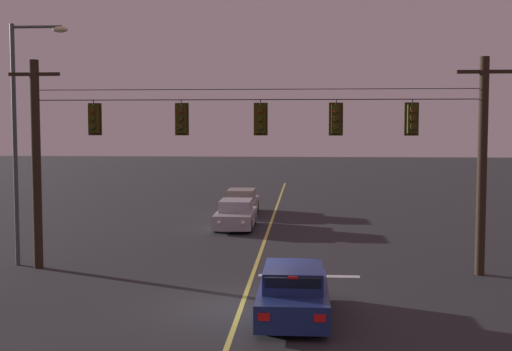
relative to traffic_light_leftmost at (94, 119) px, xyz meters
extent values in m
plane|color=#28282B|center=(5.58, -4.63, -5.26)|extent=(180.00, 180.00, 0.00)
cube|color=#D1C64C|center=(5.58, 6.02, -5.26)|extent=(0.14, 60.00, 0.01)
cube|color=silver|center=(7.48, -0.58, -5.26)|extent=(3.40, 0.36, 0.01)
cylinder|color=#2D2116|center=(-2.08, 0.02, -1.60)|extent=(0.32, 0.32, 7.32)
cube|color=#2D2116|center=(-2.08, 0.02, 1.55)|extent=(1.80, 0.12, 0.12)
cylinder|color=slate|center=(-2.08, 0.02, 1.20)|extent=(0.12, 0.12, 0.18)
cylinder|color=#2D2116|center=(13.24, 0.02, -1.60)|extent=(0.32, 0.32, 7.32)
cube|color=#2D2116|center=(13.24, 0.02, 1.55)|extent=(1.80, 0.12, 0.12)
cylinder|color=slate|center=(13.24, 0.02, 1.20)|extent=(0.12, 0.12, 0.18)
cylinder|color=black|center=(5.58, 0.02, 0.65)|extent=(15.32, 0.03, 0.03)
cylinder|color=black|center=(5.58, 0.02, 1.00)|extent=(15.32, 0.02, 0.02)
cylinder|color=black|center=(0.00, 0.02, 0.56)|extent=(0.04, 0.04, 0.18)
cube|color=#332D0A|center=(0.00, 0.02, -0.01)|extent=(0.32, 0.26, 0.96)
cube|color=#332D0A|center=(0.00, 0.16, -0.01)|extent=(0.48, 0.03, 1.12)
sphere|color=red|center=(0.00, -0.14, 0.28)|extent=(0.17, 0.17, 0.17)
cylinder|color=#332D0A|center=(0.00, -0.18, 0.33)|extent=(0.20, 0.10, 0.20)
sphere|color=#3D280A|center=(0.00, -0.14, -0.01)|extent=(0.17, 0.17, 0.17)
cylinder|color=#332D0A|center=(0.00, -0.18, 0.04)|extent=(0.20, 0.10, 0.20)
sphere|color=black|center=(0.00, -0.14, -0.29)|extent=(0.17, 0.17, 0.17)
cylinder|color=#332D0A|center=(0.00, -0.18, -0.25)|extent=(0.20, 0.10, 0.20)
cylinder|color=black|center=(3.07, 0.02, 0.56)|extent=(0.04, 0.04, 0.18)
cube|color=#332D0A|center=(3.07, 0.02, -0.01)|extent=(0.32, 0.26, 0.96)
cube|color=#332D0A|center=(3.07, 0.16, -0.01)|extent=(0.48, 0.03, 1.12)
sphere|color=red|center=(3.07, -0.14, 0.28)|extent=(0.17, 0.17, 0.17)
cylinder|color=#332D0A|center=(3.07, -0.18, 0.33)|extent=(0.20, 0.10, 0.20)
sphere|color=#3D280A|center=(3.07, -0.14, -0.01)|extent=(0.17, 0.17, 0.17)
cylinder|color=#332D0A|center=(3.07, -0.18, 0.04)|extent=(0.20, 0.10, 0.20)
sphere|color=black|center=(3.07, -0.14, -0.29)|extent=(0.17, 0.17, 0.17)
cylinder|color=#332D0A|center=(3.07, -0.18, -0.25)|extent=(0.20, 0.10, 0.20)
cylinder|color=black|center=(5.80, 0.02, 0.56)|extent=(0.04, 0.04, 0.18)
cube|color=#332D0A|center=(5.80, 0.02, -0.01)|extent=(0.32, 0.26, 0.96)
cube|color=#332D0A|center=(5.80, 0.16, -0.01)|extent=(0.48, 0.03, 1.12)
sphere|color=red|center=(5.80, -0.14, 0.28)|extent=(0.17, 0.17, 0.17)
cylinder|color=#332D0A|center=(5.80, -0.18, 0.33)|extent=(0.20, 0.10, 0.20)
sphere|color=#3D280A|center=(5.80, -0.14, -0.01)|extent=(0.17, 0.17, 0.17)
cylinder|color=#332D0A|center=(5.80, -0.18, 0.04)|extent=(0.20, 0.10, 0.20)
sphere|color=black|center=(5.80, -0.14, -0.29)|extent=(0.17, 0.17, 0.17)
cylinder|color=#332D0A|center=(5.80, -0.18, -0.25)|extent=(0.20, 0.10, 0.20)
cylinder|color=black|center=(8.37, 0.02, 0.56)|extent=(0.04, 0.04, 0.18)
cube|color=#332D0A|center=(8.37, 0.02, -0.01)|extent=(0.32, 0.26, 0.96)
cube|color=#332D0A|center=(8.37, 0.16, -0.01)|extent=(0.48, 0.03, 1.12)
sphere|color=red|center=(8.37, -0.14, 0.28)|extent=(0.17, 0.17, 0.17)
cylinder|color=#332D0A|center=(8.37, -0.18, 0.33)|extent=(0.20, 0.10, 0.20)
sphere|color=#3D280A|center=(8.37, -0.14, -0.01)|extent=(0.17, 0.17, 0.17)
cylinder|color=#332D0A|center=(8.37, -0.18, 0.04)|extent=(0.20, 0.10, 0.20)
sphere|color=black|center=(8.37, -0.14, -0.29)|extent=(0.17, 0.17, 0.17)
cylinder|color=#332D0A|center=(8.37, -0.18, -0.25)|extent=(0.20, 0.10, 0.20)
cylinder|color=black|center=(10.90, 0.02, 0.56)|extent=(0.04, 0.04, 0.18)
cube|color=#332D0A|center=(10.90, 0.02, -0.01)|extent=(0.32, 0.26, 0.96)
cube|color=#332D0A|center=(10.90, 0.16, -0.01)|extent=(0.48, 0.03, 1.12)
sphere|color=red|center=(10.90, -0.14, 0.28)|extent=(0.17, 0.17, 0.17)
cylinder|color=#332D0A|center=(10.90, -0.18, 0.33)|extent=(0.20, 0.10, 0.20)
sphere|color=#3D280A|center=(10.90, -0.14, -0.01)|extent=(0.17, 0.17, 0.17)
cylinder|color=#332D0A|center=(10.90, -0.18, 0.04)|extent=(0.20, 0.10, 0.20)
sphere|color=black|center=(10.90, -0.14, -0.29)|extent=(0.17, 0.17, 0.17)
cylinder|color=#332D0A|center=(10.90, -0.18, -0.25)|extent=(0.20, 0.10, 0.20)
cube|color=navy|center=(7.04, -5.51, -4.76)|extent=(1.80, 4.30, 0.68)
cube|color=navy|center=(7.04, -5.63, -4.15)|extent=(1.51, 2.15, 0.54)
cube|color=black|center=(7.04, -4.69, -4.15)|extent=(1.40, 0.21, 0.48)
cube|color=black|center=(7.04, -6.69, -4.15)|extent=(1.37, 0.18, 0.46)
cylinder|color=black|center=(6.25, -4.18, -4.94)|extent=(0.22, 0.64, 0.64)
cylinder|color=black|center=(7.83, -4.18, -4.94)|extent=(0.22, 0.64, 0.64)
cylinder|color=black|center=(6.25, -6.84, -4.94)|extent=(0.22, 0.64, 0.64)
cylinder|color=black|center=(7.83, -6.84, -4.94)|extent=(0.22, 0.64, 0.64)
cube|color=red|center=(6.39, -7.67, -4.66)|extent=(0.28, 0.03, 0.18)
cube|color=red|center=(7.69, -7.67, -4.66)|extent=(0.28, 0.03, 0.18)
cube|color=red|center=(7.04, -6.80, -3.92)|extent=(0.24, 0.04, 0.06)
cube|color=#A5A5AD|center=(3.94, 9.80, -4.76)|extent=(1.80, 4.30, 0.68)
cube|color=#A5A5AD|center=(3.94, 9.92, -4.15)|extent=(1.51, 2.15, 0.54)
cube|color=black|center=(3.94, 8.98, -4.15)|extent=(1.40, 0.21, 0.48)
cube|color=black|center=(3.94, 10.98, -4.15)|extent=(1.37, 0.18, 0.46)
cylinder|color=black|center=(4.73, 8.46, -4.94)|extent=(0.22, 0.64, 0.64)
cylinder|color=black|center=(3.15, 8.46, -4.94)|extent=(0.22, 0.64, 0.64)
cylinder|color=black|center=(4.73, 11.13, -4.94)|extent=(0.22, 0.64, 0.64)
cylinder|color=black|center=(3.15, 11.13, -4.94)|extent=(0.22, 0.64, 0.64)
sphere|color=white|center=(4.50, 7.63, -4.70)|extent=(0.20, 0.20, 0.20)
sphere|color=white|center=(3.38, 7.63, -4.70)|extent=(0.20, 0.20, 0.20)
cube|color=gray|center=(3.68, 15.26, -4.76)|extent=(1.80, 4.30, 0.68)
cube|color=gray|center=(3.68, 15.38, -4.15)|extent=(1.51, 2.15, 0.54)
cube|color=black|center=(3.68, 14.45, -4.15)|extent=(1.40, 0.21, 0.48)
cube|color=black|center=(3.68, 16.45, -4.15)|extent=(1.37, 0.18, 0.46)
cylinder|color=black|center=(4.48, 13.93, -4.94)|extent=(0.22, 0.64, 0.64)
cylinder|color=black|center=(2.89, 13.93, -4.94)|extent=(0.22, 0.64, 0.64)
cylinder|color=black|center=(4.48, 16.60, -4.94)|extent=(0.22, 0.64, 0.64)
cylinder|color=black|center=(2.89, 16.60, -4.94)|extent=(0.22, 0.64, 0.64)
sphere|color=white|center=(4.24, 13.09, -4.70)|extent=(0.20, 0.20, 0.20)
sphere|color=white|center=(3.13, 13.09, -4.70)|extent=(0.20, 0.20, 0.20)
cylinder|color=#4C4F54|center=(-3.02, 0.44, -0.95)|extent=(0.16, 0.16, 8.62)
cylinder|color=#4C4F54|center=(-2.12, 0.44, 3.24)|extent=(1.80, 0.10, 0.10)
ellipsoid|color=beige|center=(-1.27, 0.44, 3.14)|extent=(0.56, 0.30, 0.22)
camera|label=1|loc=(7.33, -23.09, -0.21)|focal=47.60mm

